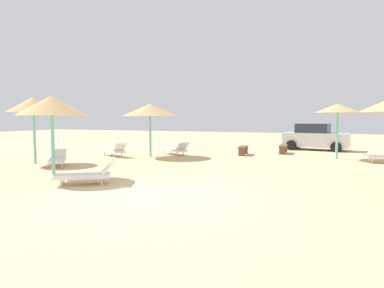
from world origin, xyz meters
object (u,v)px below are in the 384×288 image
at_px(parasol_0, 150,110).
at_px(parked_car, 315,137).
at_px(lounger_6, 114,150).
at_px(parasol_3, 338,108).
at_px(parasol_2, 33,105).
at_px(parasol_5, 52,106).
at_px(bench_0, 283,148).
at_px(bench_1, 243,149).
at_px(lounger_5, 87,175).
at_px(lounger_2, 58,159).
at_px(lounger_0, 175,149).

relative_size(parasol_0, parked_car, 0.70).
bearing_deg(lounger_6, parasol_3, 15.19).
height_order(parasol_2, parasol_5, parasol_2).
distance_m(parasol_3, parked_car, 5.25).
bearing_deg(parasol_2, parasol_3, 27.79).
distance_m(bench_0, bench_1, 2.58).
xyz_separation_m(lounger_6, bench_0, (8.45, 4.87, 0.02)).
bearing_deg(lounger_6, lounger_5, -62.00).
bearing_deg(parasol_3, lounger_5, -126.71).
height_order(lounger_5, bench_0, lounger_5).
distance_m(parasol_0, parked_car, 11.09).
height_order(parasol_3, bench_1, parasol_3).
height_order(parasol_2, bench_0, parasol_2).
bearing_deg(lounger_5, parasol_2, 149.23).
height_order(parasol_0, parasol_5, parasol_5).
bearing_deg(lounger_6, bench_0, 29.99).
distance_m(parasol_5, parked_car, 16.68).
distance_m(lounger_2, lounger_5, 4.95).
relative_size(parasol_3, bench_1, 1.84).
bearing_deg(parked_car, parasol_0, -138.69).
relative_size(bench_0, bench_1, 0.99).
relative_size(parasol_0, bench_0, 1.95).
distance_m(lounger_0, bench_1, 3.85).
distance_m(bench_0, parked_car, 3.47).
bearing_deg(parasol_3, bench_1, 177.40).
bearing_deg(parasol_0, bench_1, 30.39).
height_order(parasol_3, lounger_5, parasol_3).
relative_size(parasol_3, parasol_5, 0.98).
height_order(lounger_0, lounger_5, lounger_5).
relative_size(parasol_3, lounger_6, 1.46).
distance_m(parasol_0, parasol_3, 9.71).
xyz_separation_m(lounger_2, bench_1, (6.59, 7.33, 0.03)).
xyz_separation_m(parasol_2, lounger_5, (5.47, -3.26, -2.37)).
xyz_separation_m(parasol_5, lounger_5, (1.77, -0.47, -2.19)).
xyz_separation_m(parasol_2, bench_1, (8.13, 7.08, -2.35)).
height_order(parasol_3, lounger_6, parasol_3).
xyz_separation_m(parasol_0, lounger_2, (-2.07, -4.68, -2.20)).
height_order(parasol_0, parked_car, parasol_0).
xyz_separation_m(parasol_3, bench_1, (-4.88, 0.22, -2.22)).
relative_size(parasol_5, parked_car, 0.68).
bearing_deg(bench_0, bench_1, -142.12).
distance_m(lounger_0, bench_0, 6.37).
bearing_deg(lounger_5, lounger_2, 142.54).
bearing_deg(lounger_6, bench_1, 27.16).
bearing_deg(bench_1, lounger_5, -104.43).
distance_m(parasol_2, lounger_0, 7.66).
xyz_separation_m(lounger_5, bench_1, (2.66, 10.34, 0.02)).
xyz_separation_m(parasol_3, lounger_5, (-7.54, -10.12, -2.25)).
xyz_separation_m(parasol_3, parasol_5, (-9.31, -9.65, -0.06)).
bearing_deg(lounger_2, lounger_6, 87.50).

